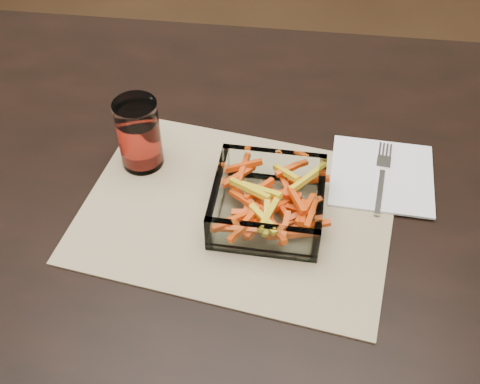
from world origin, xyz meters
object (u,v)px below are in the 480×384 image
object	(u,v)px
glass_bowl	(268,203)
fork	(382,174)
dining_table	(245,221)
tumbler	(139,136)

from	to	relation	value
glass_bowl	fork	bearing A→B (deg)	30.61
dining_table	tumbler	world-z (taller)	tumbler
dining_table	fork	distance (m)	0.23
dining_table	tumbler	bearing A→B (deg)	170.69
fork	dining_table	bearing A→B (deg)	-162.17
tumbler	fork	bearing A→B (deg)	1.86
dining_table	glass_bowl	distance (m)	0.14
glass_bowl	fork	world-z (taller)	glass_bowl
dining_table	glass_bowl	bearing A→B (deg)	-56.98
tumbler	fork	world-z (taller)	tumbler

